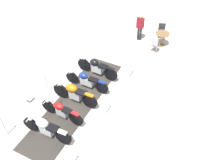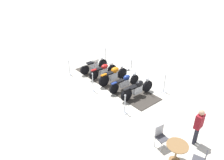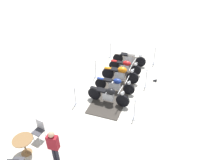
% 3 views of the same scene
% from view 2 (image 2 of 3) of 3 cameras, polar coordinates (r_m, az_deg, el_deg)
% --- Properties ---
extents(ground_plane, '(80.00, 80.00, 0.00)m').
position_cam_2_polar(ground_plane, '(12.78, 0.36, -0.71)').
color(ground_plane, beige).
extents(display_platform, '(4.16, 6.29, 0.04)m').
position_cam_2_polar(display_platform, '(12.77, 0.36, -0.64)').
color(display_platform, '#38332D').
rests_on(display_platform, ground_plane).
extents(motorcycle_black, '(2.08, 1.06, 0.99)m').
position_cam_2_polar(motorcycle_black, '(11.30, 7.03, -2.22)').
color(motorcycle_black, black).
rests_on(motorcycle_black, display_platform).
extents(motorcycle_navy, '(2.02, 1.16, 0.91)m').
position_cam_2_polar(motorcycle_navy, '(11.93, 3.60, -0.47)').
color(motorcycle_navy, black).
rests_on(motorcycle_navy, display_platform).
extents(motorcycle_copper, '(1.98, 1.10, 1.03)m').
position_cam_2_polar(motorcycle_copper, '(12.54, 0.49, 1.53)').
color(motorcycle_copper, black).
rests_on(motorcycle_copper, display_platform).
extents(motorcycle_maroon, '(1.91, 1.01, 0.92)m').
position_cam_2_polar(motorcycle_maroon, '(13.27, -2.29, 2.73)').
color(motorcycle_maroon, black).
rests_on(motorcycle_maroon, display_platform).
extents(motorcycle_cream, '(1.96, 1.10, 0.94)m').
position_cam_2_polar(motorcycle_cream, '(13.99, -4.82, 4.25)').
color(motorcycle_cream, black).
rests_on(motorcycle_cream, display_platform).
extents(stanchion_right_front, '(0.36, 0.36, 1.09)m').
position_cam_2_polar(stanchion_right_front, '(12.05, 14.00, -1.83)').
color(stanchion_right_front, silver).
rests_on(stanchion_right_front, ground_plane).
extents(stanchion_right_mid, '(0.29, 0.29, 1.10)m').
position_cam_2_polar(stanchion_right_mid, '(13.50, 5.24, 2.74)').
color(stanchion_right_mid, silver).
rests_on(stanchion_right_mid, ground_plane).
extents(stanchion_left_mid, '(0.29, 0.29, 1.15)m').
position_cam_2_polar(stanchion_left_mid, '(11.79, -5.22, -1.22)').
color(stanchion_left_mid, silver).
rests_on(stanchion_left_mid, ground_plane).
extents(stanchion_right_rear, '(0.36, 0.36, 1.14)m').
position_cam_2_polar(stanchion_right_rear, '(15.32, -1.70, 5.89)').
color(stanchion_right_rear, silver).
rests_on(stanchion_right_rear, ground_plane).
extents(stanchion_left_rear, '(0.34, 0.34, 1.03)m').
position_cam_2_polar(stanchion_left_rear, '(13.85, -11.48, 2.62)').
color(stanchion_left_rear, silver).
rests_on(stanchion_left_rear, ground_plane).
extents(stanchion_left_front, '(0.33, 0.33, 1.03)m').
position_cam_2_polar(stanchion_left_front, '(10.11, 3.50, -7.36)').
color(stanchion_left_front, silver).
rests_on(stanchion_left_front, ground_plane).
extents(info_placard, '(0.35, 0.39, 0.21)m').
position_cam_2_polar(info_placard, '(14.40, 4.16, 3.06)').
color(info_placard, '#333338').
rests_on(info_placard, ground_plane).
extents(cafe_table, '(0.77, 0.77, 0.79)m').
position_cam_2_polar(cafe_table, '(8.09, 17.20, -17.51)').
color(cafe_table, olive).
rests_on(cafe_table, ground_plane).
extents(cafe_chair_near_table, '(0.57, 0.57, 0.88)m').
position_cam_2_polar(cafe_chair_near_table, '(8.10, 22.98, -19.48)').
color(cafe_chair_near_table, '#2D2D33').
rests_on(cafe_chair_near_table, ground_plane).
extents(cafe_chair_across_table, '(0.50, 0.50, 0.97)m').
position_cam_2_polar(cafe_chair_across_table, '(8.50, 13.09, -14.49)').
color(cafe_chair_across_table, '#B7B7BC').
rests_on(cafe_chair_across_table, ground_plane).
extents(bystander_person, '(0.46, 0.39, 1.63)m').
position_cam_2_polar(bystander_person, '(8.78, 22.51, -11.02)').
color(bystander_person, '#23232D').
rests_on(bystander_person, ground_plane).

